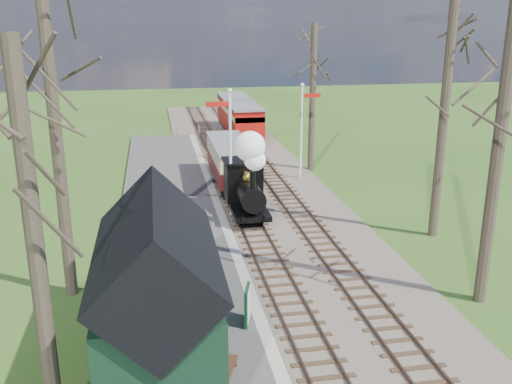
# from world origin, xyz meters

# --- Properties ---
(distant_hills) EXTENTS (114.40, 48.00, 22.02)m
(distant_hills) POSITION_xyz_m (1.40, 64.38, -16.21)
(distant_hills) COLOR #385B23
(distant_hills) RESTS_ON ground
(ballast_bed) EXTENTS (8.00, 60.00, 0.10)m
(ballast_bed) POSITION_xyz_m (1.30, 22.00, 0.05)
(ballast_bed) COLOR brown
(ballast_bed) RESTS_ON ground
(track_near) EXTENTS (1.60, 60.00, 0.15)m
(track_near) POSITION_xyz_m (0.00, 22.00, 0.10)
(track_near) COLOR brown
(track_near) RESTS_ON ground
(track_far) EXTENTS (1.60, 60.00, 0.15)m
(track_far) POSITION_xyz_m (2.60, 22.00, 0.10)
(track_far) COLOR brown
(track_far) RESTS_ON ground
(platform) EXTENTS (5.00, 44.00, 0.20)m
(platform) POSITION_xyz_m (-3.50, 14.00, 0.10)
(platform) COLOR #474442
(platform) RESTS_ON ground
(coping_strip) EXTENTS (0.40, 44.00, 0.21)m
(coping_strip) POSITION_xyz_m (-1.20, 14.00, 0.10)
(coping_strip) COLOR #B2AD9E
(coping_strip) RESTS_ON ground
(station_shed) EXTENTS (3.25, 6.30, 4.78)m
(station_shed) POSITION_xyz_m (-4.30, 4.00, 2.27)
(station_shed) COLOR black
(station_shed) RESTS_ON platform
(semaphore_near) EXTENTS (1.22, 0.24, 6.22)m
(semaphore_near) POSITION_xyz_m (-0.77, 16.00, 3.62)
(semaphore_near) COLOR silver
(semaphore_near) RESTS_ON ground
(semaphore_far) EXTENTS (1.22, 0.24, 5.72)m
(semaphore_far) POSITION_xyz_m (4.37, 22.00, 3.35)
(semaphore_far) COLOR silver
(semaphore_far) RESTS_ON ground
(bare_trees) EXTENTS (15.51, 22.39, 12.00)m
(bare_trees) POSITION_xyz_m (1.33, 10.10, 5.21)
(bare_trees) COLOR #382D23
(bare_trees) RESTS_ON ground
(fence_line) EXTENTS (12.60, 0.08, 1.00)m
(fence_line) POSITION_xyz_m (0.30, 36.00, 0.55)
(fence_line) COLOR slate
(fence_line) RESTS_ON ground
(locomotive) EXTENTS (1.75, 4.09, 4.38)m
(locomotive) POSITION_xyz_m (-0.01, 15.43, 2.03)
(locomotive) COLOR black
(locomotive) RESTS_ON ground
(coach) EXTENTS (2.05, 7.02, 2.15)m
(coach) POSITION_xyz_m (0.00, 21.49, 1.49)
(coach) COLOR black
(coach) RESTS_ON ground
(red_carriage_a) EXTENTS (2.31, 5.71, 2.43)m
(red_carriage_a) POSITION_xyz_m (2.60, 32.62, 1.65)
(red_carriage_a) COLOR black
(red_carriage_a) RESTS_ON ground
(red_carriage_b) EXTENTS (2.31, 5.71, 2.43)m
(red_carriage_b) POSITION_xyz_m (2.60, 38.12, 1.65)
(red_carriage_b) COLOR black
(red_carriage_b) RESTS_ON ground
(sign_board) EXTENTS (0.32, 0.83, 1.22)m
(sign_board) POSITION_xyz_m (-1.62, 5.56, 0.81)
(sign_board) COLOR #0F4620
(sign_board) RESTS_ON platform
(bench) EXTENTS (0.98, 1.63, 0.90)m
(bench) POSITION_xyz_m (-2.83, 2.80, 0.62)
(bench) COLOR #422617
(bench) RESTS_ON platform
(person) EXTENTS (0.38, 0.54, 1.40)m
(person) POSITION_xyz_m (-2.92, 4.87, 0.90)
(person) COLOR black
(person) RESTS_ON platform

